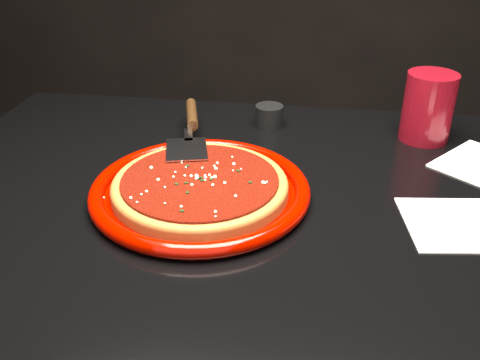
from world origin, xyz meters
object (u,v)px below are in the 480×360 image
cup (428,107)px  ramekin (269,116)px  pizza_server (190,128)px  table (260,356)px  plate (200,190)px

cup → ramekin: bearing=176.3°
pizza_server → table: bearing=-57.2°
pizza_server → cup: 0.46m
plate → ramekin: 0.32m
plate → ramekin: bearing=75.3°
table → ramekin: 0.49m
table → plate: plate is taller
table → cup: cup is taller
pizza_server → ramekin: size_ratio=5.23×
table → ramekin: size_ratio=20.92×
table → cup: 0.59m
table → pizza_server: 0.47m
plate → cup: size_ratio=2.65×
table → plate: bearing=-164.3°
pizza_server → ramekin: bearing=30.8°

